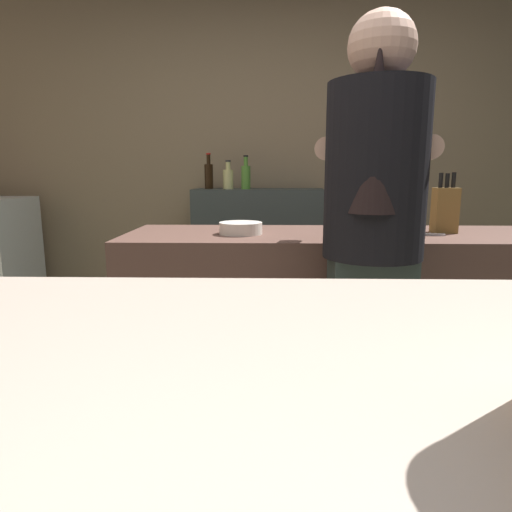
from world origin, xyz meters
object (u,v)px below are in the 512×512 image
(bottle_olive_oil, at_px, (246,176))
(bartender, at_px, (373,234))
(mixing_bowl, at_px, (241,228))
(chefs_knife, at_px, (415,234))
(bottle_hot_sauce, at_px, (228,178))
(bottle_vinegar, at_px, (209,175))
(knife_block, at_px, (445,209))

(bottle_olive_oil, bearing_deg, bartender, -72.25)
(mixing_bowl, height_order, chefs_knife, mixing_bowl)
(mixing_bowl, xyz_separation_m, bottle_hot_sauce, (-0.16, 1.21, 0.20))
(bottle_olive_oil, relative_size, bottle_vinegar, 0.93)
(bottle_vinegar, bearing_deg, bottle_hot_sauce, -14.32)
(bottle_vinegar, bearing_deg, knife_block, -44.37)
(chefs_knife, height_order, bottle_hot_sauce, bottle_hot_sauce)
(bottle_olive_oil, height_order, bottle_vinegar, bottle_vinegar)
(bottle_vinegar, bearing_deg, bottle_olive_oil, -13.77)
(bartender, height_order, knife_block, bartender)
(mixing_bowl, relative_size, chefs_knife, 0.79)
(bottle_vinegar, bearing_deg, chefs_knife, -49.86)
(bartender, xyz_separation_m, bottle_vinegar, (-0.78, 1.66, 0.19))
(knife_block, xyz_separation_m, bottle_olive_oil, (-0.94, 1.12, 0.14))
(bottle_vinegar, height_order, bottle_hot_sauce, bottle_vinegar)
(bartender, relative_size, bottle_vinegar, 6.85)
(bottle_olive_oil, bearing_deg, knife_block, -49.86)
(bottle_olive_oil, bearing_deg, bottle_vinegar, 166.23)
(knife_block, bearing_deg, chefs_knife, -153.52)
(mixing_bowl, distance_m, bottle_olive_oil, 1.21)
(mixing_bowl, bearing_deg, knife_block, 4.20)
(bottle_vinegar, xyz_separation_m, bottle_hot_sauce, (0.14, -0.04, -0.02))
(chefs_knife, bearing_deg, bottle_vinegar, 141.87)
(bottle_vinegar, bearing_deg, mixing_bowl, -76.50)
(mixing_bowl, xyz_separation_m, chefs_knife, (0.76, -0.01, -0.02))
(knife_block, relative_size, chefs_knife, 1.12)
(bartender, height_order, bottle_vinegar, bartender)
(bottle_hot_sauce, bearing_deg, mixing_bowl, -82.53)
(bartender, xyz_separation_m, bottle_hot_sauce, (-0.64, 1.63, 0.17))
(bottle_olive_oil, relative_size, bottle_hot_sauce, 1.16)
(bartender, bearing_deg, mixing_bowl, 65.17)
(bottle_olive_oil, bearing_deg, mixing_bowl, -88.39)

